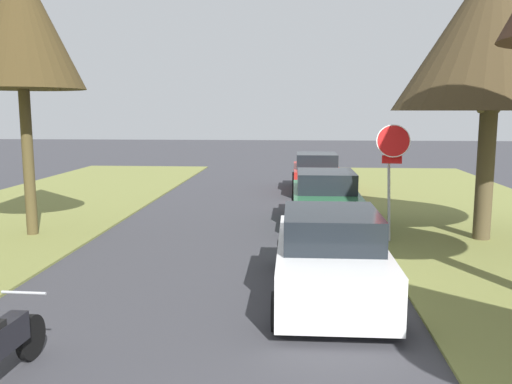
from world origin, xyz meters
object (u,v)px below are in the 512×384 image
object	(u,v)px
street_tree_left_mid_b	(19,23)
parked_sedan_white	(330,256)
street_tree_right_mid_b	(494,32)
stop_sign_far	(392,158)
parked_sedan_red	(316,174)
parked_sedan_green	(325,200)

from	to	relation	value
street_tree_left_mid_b	parked_sedan_white	xyz separation A→B (m)	(7.55, -4.12, -4.73)
street_tree_right_mid_b	stop_sign_far	bearing A→B (deg)	-169.87
street_tree_right_mid_b	parked_sedan_red	distance (m)	10.17
street_tree_left_mid_b	parked_sedan_red	xyz separation A→B (m)	(7.75, 8.64, -4.73)
street_tree_left_mid_b	parked_sedan_red	distance (m)	12.53
stop_sign_far	street_tree_right_mid_b	distance (m)	3.87
street_tree_left_mid_b	stop_sign_far	bearing A→B (deg)	-0.36
stop_sign_far	parked_sedan_white	distance (m)	4.63
parked_sedan_white	parked_sedan_green	size ratio (longest dim) A/B	1.00
stop_sign_far	street_tree_left_mid_b	world-z (taller)	street_tree_left_mid_b
stop_sign_far	parked_sedan_white	world-z (taller)	stop_sign_far
street_tree_left_mid_b	parked_sedan_red	world-z (taller)	street_tree_left_mid_b
stop_sign_far	street_tree_right_mid_b	bearing A→B (deg)	10.13
parked_sedan_red	stop_sign_far	bearing A→B (deg)	-80.01
stop_sign_far	parked_sedan_green	bearing A→B (deg)	125.14
street_tree_right_mid_b	parked_sedan_red	size ratio (longest dim) A/B	1.59
stop_sign_far	parked_sedan_red	bearing A→B (deg)	99.99
parked_sedan_green	street_tree_right_mid_b	bearing A→B (deg)	-23.67
stop_sign_far	parked_sedan_red	world-z (taller)	stop_sign_far
stop_sign_far	parked_sedan_green	world-z (taller)	stop_sign_far
parked_sedan_green	parked_sedan_red	size ratio (longest dim) A/B	1.00
stop_sign_far	street_tree_right_mid_b	xyz separation A→B (m)	(2.38, 0.43, 3.02)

